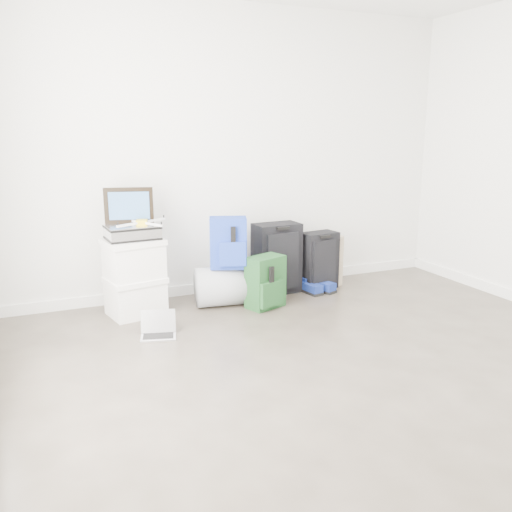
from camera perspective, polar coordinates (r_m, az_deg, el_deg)
name	(u,v)px	position (r m, az deg, el deg)	size (l,w,h in m)	color
ground	(387,400)	(3.44, 13.62, -14.50)	(5.00, 5.00, 0.00)	#383129
room_envelope	(403,102)	(3.07, 15.24, 15.41)	(4.52, 5.02, 2.71)	white
boxes_stack	(135,277)	(4.76, -12.64, -2.18)	(0.53, 0.46, 0.67)	white
briefcase	(132,232)	(4.67, -12.89, 2.44)	(0.42, 0.31, 0.12)	#B2B2B7
painting	(129,206)	(4.73, -13.24, 5.19)	(0.40, 0.13, 0.31)	black
drone	(142,222)	(4.65, -11.93, 3.48)	(0.46, 0.46, 0.05)	gold
duffel_bag	(228,286)	(4.95, -2.97, -3.15)	(0.36, 0.36, 0.58)	gray
blue_backpack	(229,244)	(4.82, -2.90, 1.30)	(0.37, 0.32, 0.45)	navy
large_suitcase	(277,258)	(5.27, 2.22, -0.25)	(0.45, 0.31, 0.69)	black
green_backpack	(266,283)	(4.86, 1.05, -2.87)	(0.39, 0.34, 0.47)	#153A19
carry_on	(319,261)	(5.45, 6.66, -0.48)	(0.39, 0.28, 0.57)	black
shoes	(316,287)	(5.39, 6.30, -3.26)	(0.33, 0.32, 0.10)	black
rolled_rug	(335,260)	(5.62, 8.32, -0.47)	(0.17, 0.17, 0.51)	gray
laptop	(158,330)	(4.33, -10.25, -7.68)	(0.31, 0.26, 0.19)	silver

